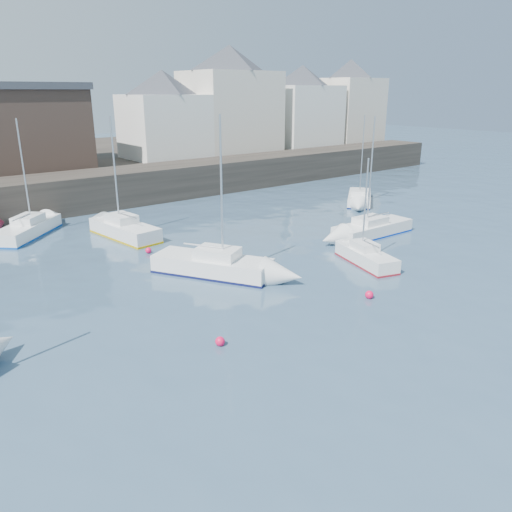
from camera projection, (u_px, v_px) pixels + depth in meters
water at (467, 380)px, 17.60m from camera, size 220.00×220.00×0.00m
quay_wall at (91, 190)px, 43.13m from camera, size 90.00×5.00×3.00m
land_strip at (31, 167)px, 56.53m from camera, size 90.00×32.00×2.80m
bldg_east_a at (230, 99)px, 57.82m from camera, size 13.36×13.36×11.80m
bldg_east_b at (302, 105)px, 64.24m from camera, size 11.88×11.88×9.95m
bldg_east_c at (349, 100)px, 69.39m from camera, size 11.14×11.14×10.95m
bldg_east_d at (164, 114)px, 52.59m from camera, size 11.14×11.14×8.95m
sailboat_b at (213, 265)px, 27.57m from camera, size 5.21×6.85×8.60m
sailboat_c at (366, 256)px, 29.27m from camera, size 2.78×4.88×6.13m
sailboat_d at (372, 228)px, 35.09m from camera, size 6.41×2.17×8.13m
sailboat_f at (124, 229)px, 34.57m from camera, size 2.78×6.45×8.13m
sailboat_g at (359, 197)px, 45.46m from camera, size 5.98×5.39×7.75m
sailboat_h at (27, 229)px, 34.86m from camera, size 5.75×5.81×7.97m
buoy_near at (220, 345)px, 20.01m from camera, size 0.39×0.39×0.39m
buoy_mid at (369, 298)px, 24.53m from camera, size 0.41×0.41×0.41m
buoy_far at (149, 253)px, 31.35m from camera, size 0.38×0.38×0.38m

